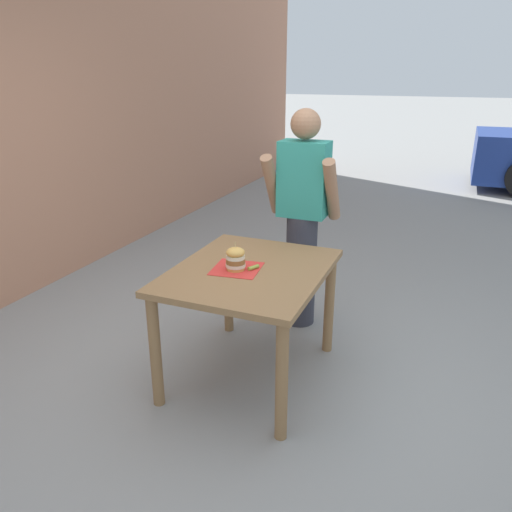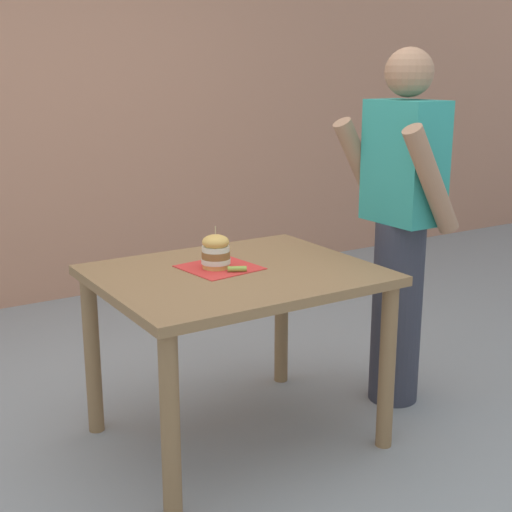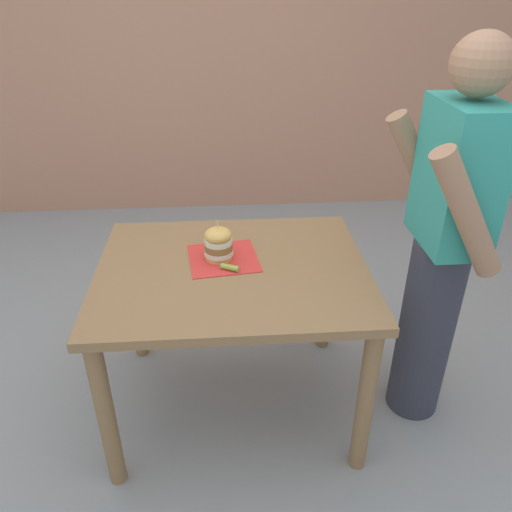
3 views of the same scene
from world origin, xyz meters
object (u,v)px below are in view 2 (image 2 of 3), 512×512
patio_table (236,298)px  pickle_spear (237,269)px  diner_across_table (400,225)px  sandwich (216,251)px

patio_table → pickle_spear: pickle_spear is taller
patio_table → pickle_spear: (0.03, -0.01, 0.14)m
pickle_spear → patio_table: bearing=159.3°
pickle_spear → diner_across_table: (0.04, 0.87, 0.10)m
sandwich → pickle_spear: size_ratio=2.30×
pickle_spear → diner_across_table: 0.87m
sandwich → diner_across_table: size_ratio=0.11×
sandwich → diner_across_table: 0.92m
diner_across_table → sandwich: bearing=-99.0°
sandwich → pickle_spear: sandwich is taller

